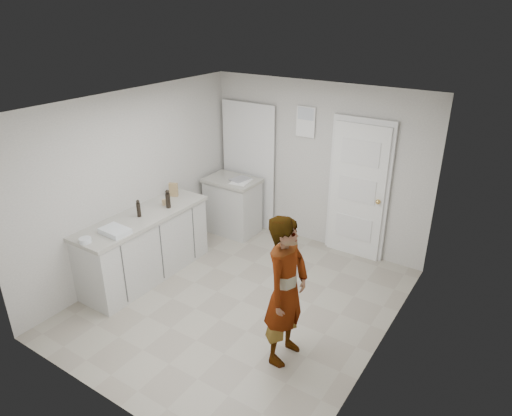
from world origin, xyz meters
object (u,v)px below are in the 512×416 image
Objects in this scene: cake_mix_box at (174,190)px; oil_cruet_b at (139,209)px; person at (286,291)px; egg_bowl at (85,240)px; oil_cruet_a at (168,199)px; baking_dish at (115,231)px; spice_jar at (164,202)px.

cake_mix_box is 0.78m from oil_cruet_b.
person reaches higher than egg_bowl.
oil_cruet_a reaches higher than baking_dish.
cake_mix_box is 0.34m from spice_jar.
egg_bowl is at bearing -90.39° from spice_jar.
cake_mix_box is 0.55× the size of baking_dish.
person is at bearing 13.19° from egg_bowl.
person is at bearing 5.26° from baking_dish.
oil_cruet_b is at bearing -90.94° from spice_jar.
person is 2.41m from oil_cruet_b.
oil_cruet_b is at bearing 89.90° from egg_bowl.
baking_dish is 0.37m from egg_bowl.
person reaches higher than cake_mix_box.
oil_cruet_b is at bearing -105.75° from oil_cruet_a.
spice_jar reaches higher than baking_dish.
person is 11.58× the size of egg_bowl.
oil_cruet_a is 0.93m from baking_dish.
spice_jar is 0.31× the size of oil_cruet_a.
baking_dish is at bearing -90.74° from oil_cruet_a.
oil_cruet_a is at bearing -81.87° from cake_mix_box.
person reaches higher than spice_jar.
oil_cruet_a is 1.28m from egg_bowl.
person is 8.31× the size of cake_mix_box.
egg_bowl is at bearing -95.44° from oil_cruet_a.
spice_jar is (-2.38, 0.74, 0.14)m from person.
oil_cruet_a is 0.44m from oil_cruet_b.
oil_cruet_b is (0.10, -0.77, 0.02)m from cake_mix_box.
oil_cruet_a is at bearing 74.25° from oil_cruet_b.
person is 4.56× the size of baking_dish.
cake_mix_box is 1.39× the size of egg_bowl.
person is 2.39m from oil_cruet_a.
baking_dish is (0.10, -0.95, -0.01)m from spice_jar.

